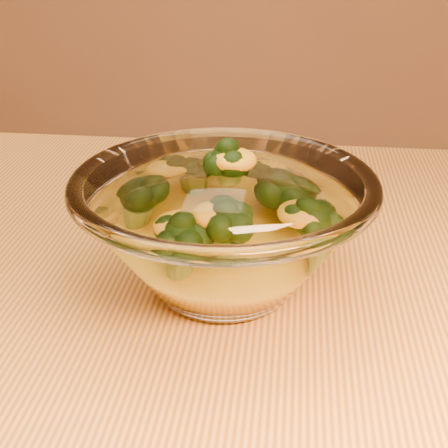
# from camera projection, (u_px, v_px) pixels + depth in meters

# --- Properties ---
(table) EXTENTS (1.20, 0.80, 0.75)m
(table) POSITION_uv_depth(u_px,v_px,m) (225.00, 434.00, 0.49)
(table) COLOR gold
(table) RESTS_ON ground
(glass_bowl) EXTENTS (0.23, 0.23, 0.10)m
(glass_bowl) POSITION_uv_depth(u_px,v_px,m) (224.00, 230.00, 0.47)
(glass_bowl) COLOR white
(glass_bowl) RESTS_ON table
(cheese_sauce) EXTENTS (0.12, 0.12, 0.03)m
(cheese_sauce) POSITION_uv_depth(u_px,v_px,m) (224.00, 254.00, 0.48)
(cheese_sauce) COLOR #F7A214
(cheese_sauce) RESTS_ON glass_bowl
(broccoli_heap) EXTENTS (0.14, 0.13, 0.08)m
(broccoli_heap) POSITION_uv_depth(u_px,v_px,m) (224.00, 207.00, 0.47)
(broccoli_heap) COLOR black
(broccoli_heap) RESTS_ON cheese_sauce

